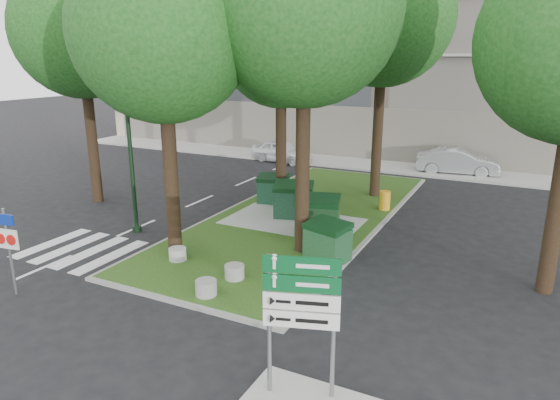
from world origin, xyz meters
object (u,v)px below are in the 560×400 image
Objects in this scene: bollard_mid at (234,272)px; litter_bin at (385,200)px; bollard_left at (178,254)px; tree_median_near_left at (165,13)px; tree_median_mid at (284,34)px; tree_street_left at (82,17)px; car_silver at (457,161)px; tree_median_far at (387,0)px; directional_sign at (301,305)px; traffic_sign_pole at (8,240)px; car_white at (282,151)px; dumpster_b at (294,200)px; dumpster_c at (318,216)px; street_lamp at (128,128)px; dumpster_d at (327,241)px; dumpster_a at (274,189)px; bollard_right at (206,288)px.

litter_bin is at bearing 76.51° from bollard_mid.
bollard_left is 2.29m from bollard_mid.
tree_median_mid is at bearing 85.60° from tree_median_near_left.
tree_street_left is 19.48m from car_silver.
tree_median_near_left is at bearing -111.28° from tree_median_far.
tree_median_far reaches higher than directional_sign.
litter_bin is 0.32× the size of traffic_sign_pole.
tree_median_far is at bearing 114.39° from litter_bin.
car_silver is (9.91, 1.30, 0.06)m from car_white.
tree_street_left is 12.85m from bollard_mid.
car_silver is at bearing 49.99° from dumpster_b.
dumpster_c is at bearing 158.92° from car_silver.
car_white is at bearing 101.46° from dumpster_b.
tree_street_left is 13.61m from car_white.
dumpster_b is 6.62m from street_lamp.
dumpster_d is at bearing 27.82° from bollard_left.
tree_median_mid is 6.29m from dumpster_a.
dumpster_a is at bearing -166.36° from litter_bin.
car_white reaches higher than bollard_mid.
tree_street_left is 16.59m from directional_sign.
dumpster_c is 8.75m from directional_sign.
dumpster_b is 1.13× the size of dumpster_d.
bollard_left is (-0.15, -7.01, -6.67)m from tree_median_mid.
dumpster_c is at bearing 0.36° from tree_street_left.
bollard_right is at bearing -102.57° from litter_bin.
tree_median_mid is 3.65× the size of directional_sign.
car_silver is (1.64, 8.48, 0.19)m from litter_bin.
tree_street_left is 1.84× the size of street_lamp.
bollard_right is 9.79m from litter_bin.
street_lamp reaches higher than bollard_left.
tree_street_left reaches higher than dumpster_c.
street_lamp is 1.59× the size of car_white.
bollard_left is (0.35, -0.51, -7.01)m from tree_median_near_left.
litter_bin is at bearing 56.17° from dumpster_c.
dumpster_b is (1.18, -1.51, -6.20)m from tree_median_mid.
dumpster_a is at bearing -148.02° from car_white.
car_silver is at bearing 71.89° from directional_sign.
tree_street_left reaches higher than street_lamp.
tree_median_mid is at bearing 88.74° from bollard_left.
dumpster_d is 0.36× the size of car_silver.
bollard_mid is 5.49m from directional_sign.
directional_sign is at bearing -11.79° from traffic_sign_pole.
tree_median_near_left reaches higher than dumpster_d.
street_lamp is (-6.51, -8.35, -4.56)m from tree_median_far.
dumpster_b reaches higher than car_white.
bollard_left is at bearing -140.99° from dumpster_c.
tree_street_left is (-7.00, 3.50, 0.33)m from tree_median_near_left.
dumpster_b is 9.96m from traffic_sign_pole.
dumpster_d is 15.33m from car_white.
dumpster_d is (11.41, -1.86, -6.94)m from tree_street_left.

